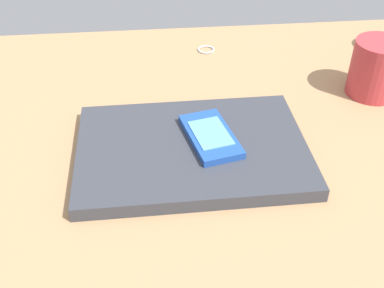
# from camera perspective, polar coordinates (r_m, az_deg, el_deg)

# --- Properties ---
(desk_surface) EXTENTS (1.20, 0.80, 0.03)m
(desk_surface) POSITION_cam_1_polar(r_m,az_deg,el_deg) (0.70, -6.43, -1.39)
(desk_surface) COLOR #9E7751
(desk_surface) RESTS_ON ground
(laptop_closed) EXTENTS (0.32, 0.22, 0.02)m
(laptop_closed) POSITION_cam_1_polar(r_m,az_deg,el_deg) (0.66, 0.00, -0.69)
(laptop_closed) COLOR #33353D
(laptop_closed) RESTS_ON desk_surface
(cell_phone_on_laptop) EXTENTS (0.08, 0.12, 0.01)m
(cell_phone_on_laptop) POSITION_cam_1_polar(r_m,az_deg,el_deg) (0.66, 2.23, 0.96)
(cell_phone_on_laptop) COLOR #1E479E
(cell_phone_on_laptop) RESTS_ON laptop_closed
(key_ring) EXTENTS (0.03, 0.03, 0.00)m
(key_ring) POSITION_cam_1_polar(r_m,az_deg,el_deg) (0.94, 1.68, 11.20)
(key_ring) COLOR silver
(key_ring) RESTS_ON desk_surface
(coffee_mug) EXTENTS (0.12, 0.08, 0.09)m
(coffee_mug) POSITION_cam_1_polar(r_m,az_deg,el_deg) (0.84, 21.32, 8.40)
(coffee_mug) COLOR #B23338
(coffee_mug) RESTS_ON desk_surface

